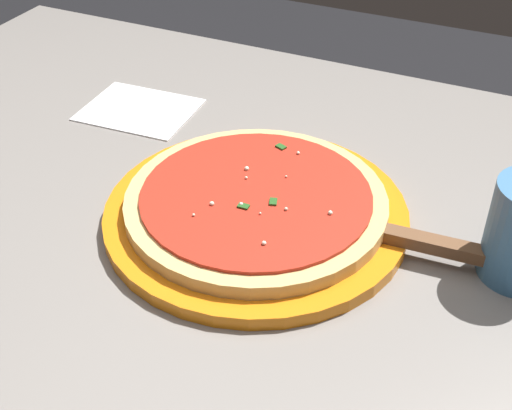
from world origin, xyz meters
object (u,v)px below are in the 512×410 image
Objects in this scene: pizza at (256,201)px; serving_plate at (256,214)px; pizza_server at (403,239)px; napkin_folded_right at (139,110)px.

serving_plate is at bearing 38.54° from pizza.
napkin_folded_right is at bearing -19.46° from pizza_server.
pizza is at bearing -141.46° from serving_plate.
serving_plate is 0.02m from pizza.
pizza is at bearing 3.58° from pizza_server.
pizza reaches higher than serving_plate.
pizza reaches higher than napkin_folded_right.
serving_plate reaches higher than napkin_folded_right.
serving_plate is 0.16m from pizza_server.
pizza_server is at bearing -176.42° from pizza.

